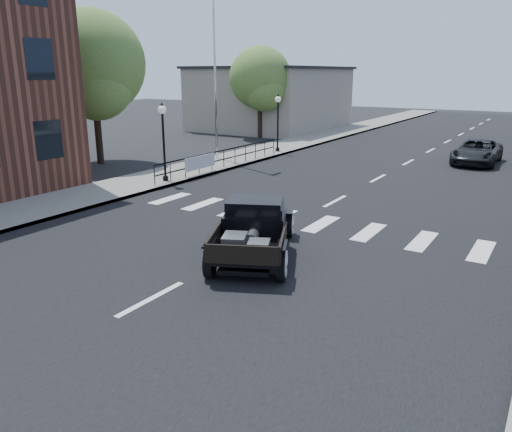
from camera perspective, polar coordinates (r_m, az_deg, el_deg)
The scene contains 14 objects.
ground at distance 13.29m, azimuth -2.98°, elevation -4.78°, with size 120.00×120.00×0.00m, color black.
road at distance 26.58m, azimuth 15.84°, elevation 5.26°, with size 14.00×80.00×0.02m, color black.
road_markings at distance 21.91m, azimuth 12.11°, elevation 3.27°, with size 12.00×60.00×0.06m, color silver, non-canonical shape.
sidewalk_left at distance 29.99m, azimuth 0.01°, elevation 7.17°, with size 3.00×80.00×0.15m, color gray.
low_building_left at distance 44.17m, azimuth 1.79°, elevation 13.20°, with size 10.00×12.00×5.00m, color #9F9385.
railing at distance 25.13m, azimuth -3.71°, elevation 6.73°, with size 0.08×10.00×1.00m, color black, non-canonical shape.
banner at distance 23.54m, azimuth -6.37°, elevation 5.53°, with size 0.04×2.20×0.60m, color silver, non-canonical shape.
lamp_post_b at distance 22.06m, azimuth -10.50°, elevation 8.28°, with size 0.36×0.36×3.36m, color black, non-canonical shape.
lamp_post_c at distance 30.17m, azimuth 2.51°, elevation 10.57°, with size 0.36×0.36×3.36m, color black, non-canonical shape.
flagpole at distance 27.58m, azimuth -4.79°, elevation 19.51°, with size 0.12×0.12×12.49m, color silver.
big_tree_near at distance 27.87m, azimuth -17.98°, elevation 13.71°, with size 5.35×5.35×7.86m, color #507130, non-canonical shape.
big_tree_far at distance 37.71m, azimuth 0.47°, elevation 13.94°, with size 4.50×4.50×6.61m, color #507130, non-canonical shape.
hotrod_pickup at distance 13.14m, azimuth -0.22°, elevation -1.42°, with size 2.08×4.46×1.55m, color black, non-canonical shape.
second_car at distance 29.30m, azimuth 23.94°, elevation 6.70°, with size 2.12×4.60×1.28m, color black.
Camera 1 is at (7.12, -10.17, 4.73)m, focal length 35.00 mm.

